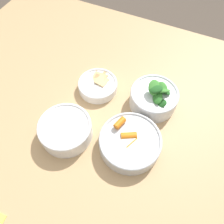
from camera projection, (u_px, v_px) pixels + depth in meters
name	position (u px, v px, depth m)	size (l,w,h in m)	color
ground_plane	(95.00, 161.00, 1.43)	(10.00, 10.00, 0.00)	#4C4238
dining_table	(85.00, 109.00, 0.89)	(1.26, 1.06, 0.72)	tan
bowl_carrots	(130.00, 142.00, 0.68)	(0.20, 0.20, 0.07)	silver
bowl_greens	(154.00, 97.00, 0.76)	(0.17, 0.17, 0.11)	silver
bowl_beans_hotdog	(66.00, 130.00, 0.70)	(0.17, 0.17, 0.06)	white
bowl_cookies	(98.00, 85.00, 0.81)	(0.15, 0.15, 0.04)	white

